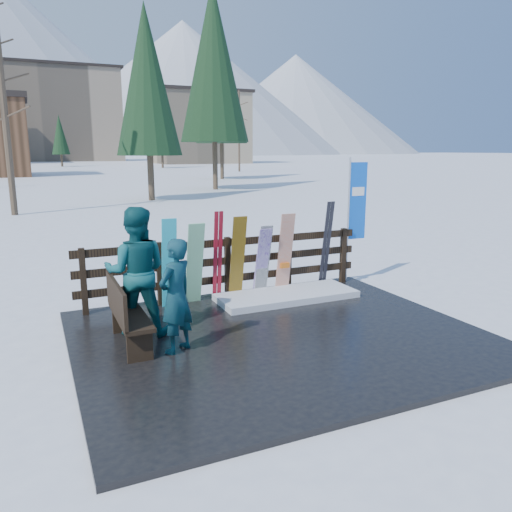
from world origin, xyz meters
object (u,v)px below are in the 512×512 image
snowboard_4 (263,261)px  person_back (136,272)px  bench (125,312)px  snowboard_5 (285,253)px  snowboard_1 (195,264)px  snowboard_3 (262,262)px  snowboard_0 (169,263)px  snowboard_2 (238,258)px  rental_flag (355,206)px  person_front (176,296)px

snowboard_4 → person_back: bearing=-157.6°
bench → snowboard_5: snowboard_5 is taller
snowboard_1 → snowboard_4: snowboard_1 is taller
snowboard_3 → snowboard_0: bearing=180.0°
snowboard_2 → snowboard_4: (0.53, 0.00, -0.10)m
snowboard_1 → person_back: bearing=-139.1°
snowboard_2 → rental_flag: (2.78, 0.27, 0.82)m
bench → snowboard_4: snowboard_4 is taller
bench → snowboard_0: size_ratio=0.93×
snowboard_5 → person_front: bearing=-144.0°
snowboard_0 → snowboard_5: bearing=-0.0°
bench → rental_flag: bearing=19.1°
snowboard_0 → person_front: (-0.42, -1.96, -0.01)m
person_back → snowboard_2: bearing=-134.2°
snowboard_4 → rental_flag: size_ratio=0.54×
snowboard_3 → snowboard_2: bearing=-180.0°
bench → snowboard_4: 3.23m
snowboard_1 → snowboard_3: snowboard_1 is taller
bench → snowboard_0: 1.85m
bench → rental_flag: rental_flag is taller
snowboard_4 → rental_flag: rental_flag is taller
snowboard_5 → rental_flag: size_ratio=0.61×
snowboard_1 → snowboard_4: bearing=0.0°
snowboard_1 → rental_flag: rental_flag is taller
snowboard_2 → snowboard_4: snowboard_2 is taller
snowboard_0 → person_back: bearing=-125.9°
snowboard_2 → snowboard_5: snowboard_2 is taller
bench → snowboard_5: bearing=24.3°
snowboard_0 → rental_flag: size_ratio=0.62×
snowboard_0 → snowboard_5: (2.28, -0.00, -0.02)m
snowboard_4 → person_front: person_front is taller
snowboard_2 → person_front: bearing=-131.1°
rental_flag → person_front: rental_flag is taller
snowboard_5 → bench: bearing=-155.7°
snowboard_0 → person_front: size_ratio=1.01×
snowboard_3 → person_back: size_ratio=0.70×
snowboard_0 → snowboard_4: 1.82m
bench → snowboard_0: bearing=55.3°
snowboard_1 → person_back: (-1.24, -1.07, 0.22)m
snowboard_0 → snowboard_2: (1.29, -0.00, -0.01)m
snowboard_0 → snowboard_1: size_ratio=1.04×
rental_flag → person_back: 5.07m
snowboard_5 → person_front: (-2.70, -1.96, 0.01)m
bench → person_front: size_ratio=0.94×
snowboard_4 → person_back: size_ratio=0.72×
snowboard_0 → snowboard_5: size_ratio=1.02×
snowboard_0 → snowboard_4: bearing=0.0°
person_front → person_back: bearing=-102.2°
snowboard_3 → snowboard_5: snowboard_5 is taller
rental_flag → person_front: (-4.49, -2.23, -0.81)m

